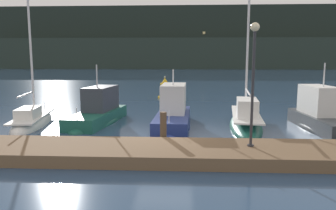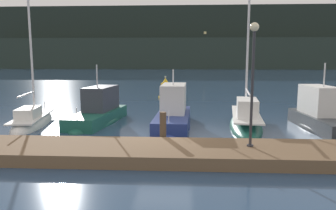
% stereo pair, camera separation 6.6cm
% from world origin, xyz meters
% --- Properties ---
extents(ground_plane, '(400.00, 400.00, 0.00)m').
position_xyz_m(ground_plane, '(0.00, 0.00, 0.00)').
color(ground_plane, navy).
extents(dock, '(39.15, 2.80, 0.45)m').
position_xyz_m(dock, '(0.00, -1.94, 0.23)').
color(dock, brown).
rests_on(dock, ground).
extents(mooring_pile_2, '(0.28, 0.28, 1.45)m').
position_xyz_m(mooring_pile_2, '(0.00, -0.29, 0.73)').
color(mooring_pile_2, '#4C3D2D').
rests_on(mooring_pile_2, ground).
extents(sailboat_berth_3, '(2.53, 5.95, 8.14)m').
position_xyz_m(sailboat_berth_3, '(-7.55, 3.72, 0.11)').
color(sailboat_berth_3, white).
rests_on(sailboat_berth_3, ground).
extents(motorboat_berth_4, '(2.67, 6.20, 3.81)m').
position_xyz_m(motorboat_berth_4, '(-4.06, 4.51, 0.38)').
color(motorboat_berth_4, '#195647').
rests_on(motorboat_berth_4, ground).
extents(motorboat_berth_5, '(2.06, 6.25, 3.57)m').
position_xyz_m(motorboat_berth_5, '(0.26, 3.73, 0.43)').
color(motorboat_berth_5, navy).
rests_on(motorboat_berth_5, ground).
extents(sailboat_berth_6, '(2.46, 6.77, 8.54)m').
position_xyz_m(sailboat_berth_6, '(4.15, 3.69, 0.21)').
color(sailboat_berth_6, '#195647').
rests_on(sailboat_berth_6, ground).
extents(motorboat_berth_7, '(2.09, 5.93, 4.01)m').
position_xyz_m(motorboat_berth_7, '(7.94, 3.35, 0.40)').
color(motorboat_berth_7, '#2D3338').
rests_on(motorboat_berth_7, ground).
extents(channel_buoy, '(1.29, 1.29, 1.99)m').
position_xyz_m(channel_buoy, '(-0.95, 16.05, 0.74)').
color(channel_buoy, gold).
rests_on(channel_buoy, ground).
extents(dock_lamppost, '(0.32, 0.32, 4.48)m').
position_xyz_m(dock_lamppost, '(3.34, -1.75, 3.41)').
color(dock_lamppost, '#2D2D33').
rests_on(dock_lamppost, dock).
extents(hillside_backdrop, '(240.00, 23.00, 20.01)m').
position_xyz_m(hillside_backdrop, '(1.88, 99.94, 9.21)').
color(hillside_backdrop, '#1E2823').
rests_on(hillside_backdrop, ground).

